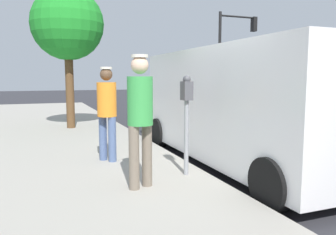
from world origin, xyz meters
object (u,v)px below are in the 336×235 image
parking_meter_near (187,108)px  pedestrian_in_green (140,112)px  traffic_light_corner (233,44)px  street_tree (68,25)px  pedestrian_in_orange (107,108)px  parked_van (244,103)px

parking_meter_near → pedestrian_in_green: 0.88m
parking_meter_near → traffic_light_corner: size_ratio=0.29×
pedestrian_in_green → traffic_light_corner: traffic_light_corner is taller
parking_meter_near → traffic_light_corner: (-8.21, -11.82, 2.34)m
parking_meter_near → street_tree: 6.10m
pedestrian_in_orange → street_tree: size_ratio=0.41×
pedestrian_in_orange → parked_van: (-2.45, 0.58, 0.05)m
pedestrian_in_green → parked_van: (-2.32, -1.05, -0.03)m
parking_meter_near → pedestrian_in_orange: bearing=-53.8°
parked_van → street_tree: street_tree is taller
pedestrian_in_green → parking_meter_near: bearing=-158.6°
parking_meter_near → street_tree: size_ratio=0.38×
parking_meter_near → pedestrian_in_orange: 1.62m
pedestrian_in_orange → pedestrian_in_green: pedestrian_in_green is taller
pedestrian_in_green → street_tree: street_tree is taller
parked_van → street_tree: (2.70, -4.92, 1.99)m
pedestrian_in_orange → street_tree: 4.80m
pedestrian_in_green → street_tree: 6.29m
parking_meter_near → street_tree: street_tree is taller
traffic_light_corner → street_tree: bearing=33.3°
traffic_light_corner → parking_meter_near: bearing=55.2°
parking_meter_near → parked_van: size_ratio=0.29×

